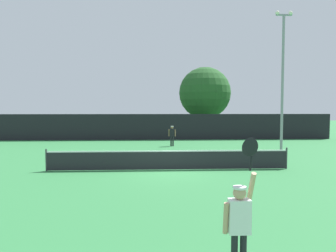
{
  "coord_description": "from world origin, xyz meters",
  "views": [
    {
      "loc": [
        -0.77,
        -14.98,
        3.03
      ],
      "look_at": [
        0.23,
        5.28,
        1.87
      ],
      "focal_mm": 32.84,
      "sensor_mm": 36.0,
      "label": 1
    }
  ],
  "objects_px": {
    "player_receiving": "(172,134)",
    "large_tree": "(205,93)",
    "parked_car_near": "(136,127)",
    "tennis_ball": "(214,160)",
    "player_serving": "(240,217)",
    "light_pole": "(283,74)",
    "parked_car_mid": "(179,126)"
  },
  "relations": [
    {
      "from": "player_serving",
      "to": "parked_car_mid",
      "type": "height_order",
      "value": "player_serving"
    },
    {
      "from": "player_receiving",
      "to": "large_tree",
      "type": "xyz_separation_m",
      "value": [
        4.31,
        9.92,
        3.76
      ]
    },
    {
      "from": "player_receiving",
      "to": "parked_car_mid",
      "type": "xyz_separation_m",
      "value": [
        1.68,
        13.73,
        -0.21
      ]
    },
    {
      "from": "player_receiving",
      "to": "parked_car_near",
      "type": "height_order",
      "value": "parked_car_near"
    },
    {
      "from": "player_receiving",
      "to": "parked_car_mid",
      "type": "height_order",
      "value": "parked_car_mid"
    },
    {
      "from": "parked_car_near",
      "to": "parked_car_mid",
      "type": "relative_size",
      "value": 0.98
    },
    {
      "from": "tennis_ball",
      "to": "light_pole",
      "type": "height_order",
      "value": "light_pole"
    },
    {
      "from": "player_receiving",
      "to": "parked_car_mid",
      "type": "bearing_deg",
      "value": -96.96
    },
    {
      "from": "player_receiving",
      "to": "large_tree",
      "type": "relative_size",
      "value": 0.21
    },
    {
      "from": "player_serving",
      "to": "player_receiving",
      "type": "bearing_deg",
      "value": 90.01
    },
    {
      "from": "light_pole",
      "to": "large_tree",
      "type": "relative_size",
      "value": 1.26
    },
    {
      "from": "parked_car_mid",
      "to": "tennis_ball",
      "type": "bearing_deg",
      "value": -96.13
    },
    {
      "from": "tennis_ball",
      "to": "parked_car_mid",
      "type": "relative_size",
      "value": 0.02
    },
    {
      "from": "large_tree",
      "to": "parked_car_mid",
      "type": "xyz_separation_m",
      "value": [
        -2.63,
        3.81,
        -3.98
      ]
    },
    {
      "from": "tennis_ball",
      "to": "large_tree",
      "type": "bearing_deg",
      "value": 82.36
    },
    {
      "from": "tennis_ball",
      "to": "player_serving",
      "type": "bearing_deg",
      "value": -99.41
    },
    {
      "from": "player_receiving",
      "to": "tennis_ball",
      "type": "xyz_separation_m",
      "value": [
        2.05,
        -6.88,
        -0.95
      ]
    },
    {
      "from": "parked_car_mid",
      "to": "parked_car_near",
      "type": "bearing_deg",
      "value": -177.61
    },
    {
      "from": "player_serving",
      "to": "player_receiving",
      "type": "distance_m",
      "value": 19.26
    },
    {
      "from": "tennis_ball",
      "to": "parked_car_mid",
      "type": "distance_m",
      "value": 20.63
    },
    {
      "from": "parked_car_near",
      "to": "large_tree",
      "type": "bearing_deg",
      "value": -23.84
    },
    {
      "from": "large_tree",
      "to": "parked_car_near",
      "type": "height_order",
      "value": "large_tree"
    },
    {
      "from": "player_serving",
      "to": "light_pole",
      "type": "relative_size",
      "value": 0.26
    },
    {
      "from": "player_receiving",
      "to": "light_pole",
      "type": "distance_m",
      "value": 9.36
    },
    {
      "from": "parked_car_mid",
      "to": "light_pole",
      "type": "bearing_deg",
      "value": -79.13
    },
    {
      "from": "large_tree",
      "to": "parked_car_near",
      "type": "bearing_deg",
      "value": 159.56
    },
    {
      "from": "light_pole",
      "to": "parked_car_near",
      "type": "relative_size",
      "value": 2.24
    },
    {
      "from": "tennis_ball",
      "to": "parked_car_near",
      "type": "distance_m",
      "value": 20.52
    },
    {
      "from": "light_pole",
      "to": "parked_car_near",
      "type": "xyz_separation_m",
      "value": [
        -10.91,
        16.58,
        -4.62
      ]
    },
    {
      "from": "player_receiving",
      "to": "player_serving",
      "type": "bearing_deg",
      "value": 90.01
    },
    {
      "from": "player_serving",
      "to": "parked_car_mid",
      "type": "distance_m",
      "value": 33.03
    },
    {
      "from": "player_receiving",
      "to": "tennis_ball",
      "type": "distance_m",
      "value": 7.24
    }
  ]
}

